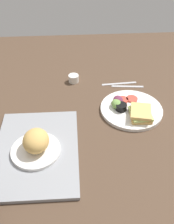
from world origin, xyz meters
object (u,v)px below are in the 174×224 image
object	(u,v)px
serving_tray	(37,150)
fork	(127,86)
bread_plate_near	(36,144)
plate_with_salad	(131,109)
knife	(119,83)
espresso_cup	(74,78)

from	to	relation	value
serving_tray	fork	distance (cm)	62.05
bread_plate_near	plate_with_salad	size ratio (longest dim) A/B	0.66
serving_tray	knife	bearing A→B (deg)	-41.61
serving_tray	bread_plate_near	world-z (taller)	bread_plate_near
bread_plate_near	fork	bearing A→B (deg)	-45.45
serving_tray	bread_plate_near	bearing A→B (deg)	-156.35
bread_plate_near	fork	xyz separation A→B (cm)	(43.74, -44.44, -5.06)
bread_plate_near	fork	size ratio (longest dim) A/B	1.14
fork	knife	bearing A→B (deg)	-31.10
espresso_cup	fork	world-z (taller)	espresso_cup
espresso_cup	knife	bearing A→B (deg)	-99.06
bread_plate_near	plate_with_salad	distance (cm)	48.09
bread_plate_near	plate_with_salad	bearing A→B (deg)	-61.22
bread_plate_near	espresso_cup	size ratio (longest dim) A/B	3.45
bread_plate_near	knife	size ratio (longest dim) A/B	1.02
plate_with_salad	fork	xyz separation A→B (cm)	(20.66, -2.41, -1.43)
bread_plate_near	fork	world-z (taller)	bread_plate_near
fork	knife	distance (cm)	5.00
plate_with_salad	knife	world-z (taller)	plate_with_salad
plate_with_salad	fork	world-z (taller)	plate_with_salad
serving_tray	bread_plate_near	distance (cm)	4.60
plate_with_salad	espresso_cup	world-z (taller)	plate_with_salad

